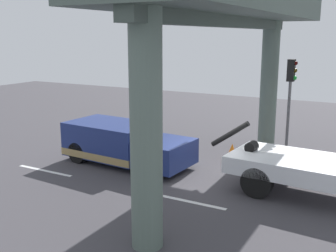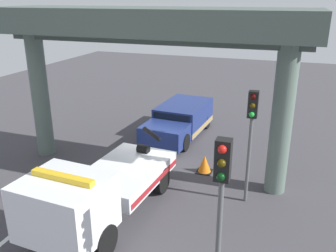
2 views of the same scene
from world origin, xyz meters
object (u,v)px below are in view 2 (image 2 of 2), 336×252
(tow_truck_white, at_px, (95,192))
(traffic_light_near, at_px, (251,123))
(towed_van_green, at_px, (180,121))
(traffic_cone_orange, at_px, (205,164))
(traffic_light_far, at_px, (221,191))

(tow_truck_white, bearing_deg, traffic_light_near, 125.19)
(tow_truck_white, height_order, traffic_light_near, traffic_light_near)
(towed_van_green, distance_m, traffic_light_near, 7.28)
(towed_van_green, height_order, traffic_cone_orange, towed_van_green)
(tow_truck_white, bearing_deg, traffic_cone_orange, 153.79)
(traffic_light_near, relative_size, traffic_cone_orange, 5.50)
(tow_truck_white, distance_m, traffic_light_far, 5.10)
(towed_van_green, height_order, traffic_light_near, traffic_light_near)
(tow_truck_white, xyz_separation_m, traffic_light_far, (1.98, 4.29, 1.92))
(tow_truck_white, bearing_deg, towed_van_green, 179.64)
(tow_truck_white, distance_m, traffic_light_near, 5.53)
(traffic_light_far, bearing_deg, towed_van_green, -158.05)
(traffic_light_near, bearing_deg, tow_truck_white, -54.81)
(tow_truck_white, height_order, traffic_cone_orange, tow_truck_white)
(tow_truck_white, relative_size, traffic_light_near, 1.80)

